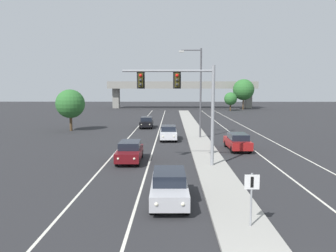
% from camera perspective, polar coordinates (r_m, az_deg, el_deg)
% --- Properties ---
extents(median_island, '(2.40, 110.00, 0.15)m').
position_cam_1_polar(median_island, '(26.42, 7.11, -5.65)').
color(median_island, '#9E9B93').
rests_on(median_island, ground).
extents(lane_stripe_oncoming_center, '(0.14, 100.00, 0.01)m').
position_cam_1_polar(lane_stripe_oncoming_center, '(33.19, -2.35, -3.18)').
color(lane_stripe_oncoming_center, silver).
rests_on(lane_stripe_oncoming_center, ground).
extents(lane_stripe_receding_center, '(0.14, 100.00, 0.01)m').
position_cam_1_polar(lane_stripe_receding_center, '(34.01, 13.69, -3.13)').
color(lane_stripe_receding_center, silver).
rests_on(lane_stripe_receding_center, ground).
extents(edge_stripe_left, '(0.14, 100.00, 0.01)m').
position_cam_1_polar(edge_stripe_left, '(33.52, -8.00, -3.14)').
color(edge_stripe_left, silver).
rests_on(edge_stripe_left, ground).
extents(edge_stripe_right, '(0.14, 100.00, 0.01)m').
position_cam_1_polar(edge_stripe_right, '(34.90, 18.99, -3.06)').
color(edge_stripe_right, silver).
rests_on(edge_stripe_right, ground).
extents(overhead_signal_mast, '(6.56, 0.44, 7.20)m').
position_cam_1_polar(overhead_signal_mast, '(22.85, 3.00, 5.62)').
color(overhead_signal_mast, gray).
rests_on(overhead_signal_mast, median_island).
extents(median_sign_post, '(0.60, 0.10, 2.20)m').
position_cam_1_polar(median_sign_post, '(13.50, 14.70, -11.32)').
color(median_sign_post, gray).
rests_on(median_sign_post, median_island).
extents(street_lamp_median, '(2.58, 0.28, 10.00)m').
position_cam_1_polar(street_lamp_median, '(36.34, 5.51, 6.83)').
color(street_lamp_median, '#4C4C51').
rests_on(street_lamp_median, median_island).
extents(car_oncoming_silver, '(1.87, 4.49, 1.58)m').
position_cam_1_polar(car_oncoming_silver, '(16.33, 0.23, -10.72)').
color(car_oncoming_silver, '#B7B7BC').
rests_on(car_oncoming_silver, ground).
extents(car_oncoming_darkred, '(1.88, 4.49, 1.58)m').
position_cam_1_polar(car_oncoming_darkred, '(25.26, -6.84, -4.49)').
color(car_oncoming_darkred, '#5B0F14').
rests_on(car_oncoming_darkred, ground).
extents(car_oncoming_white, '(1.88, 4.49, 1.58)m').
position_cam_1_polar(car_oncoming_white, '(35.55, 0.08, -1.18)').
color(car_oncoming_white, silver).
rests_on(car_oncoming_white, ground).
extents(car_oncoming_black, '(1.90, 4.50, 1.58)m').
position_cam_1_polar(car_oncoming_black, '(46.61, -3.86, 0.69)').
color(car_oncoming_black, black).
rests_on(car_oncoming_black, ground).
extents(car_receding_red, '(1.90, 4.50, 1.58)m').
position_cam_1_polar(car_receding_red, '(30.38, 12.31, -2.70)').
color(car_receding_red, maroon).
rests_on(car_receding_red, ground).
extents(overpass_bridge, '(42.40, 6.40, 7.65)m').
position_cam_1_polar(overpass_bridge, '(92.98, 2.53, 6.77)').
color(overpass_bridge, gray).
rests_on(overpass_bridge, ground).
extents(tree_far_left_b, '(3.87, 3.87, 5.60)m').
position_cam_1_polar(tree_far_left_b, '(44.94, -17.06, 3.81)').
color(tree_far_left_b, '#4C3823').
rests_on(tree_far_left_b, ground).
extents(tree_far_right_a, '(3.26, 3.26, 4.72)m').
position_cam_1_polar(tree_far_right_a, '(83.32, 11.12, 4.80)').
color(tree_far_right_a, '#4C3823').
rests_on(tree_far_right_a, ground).
extents(tree_far_right_b, '(5.67, 5.67, 8.20)m').
position_cam_1_polar(tree_far_right_b, '(89.00, 13.33, 6.33)').
color(tree_far_right_b, '#4C3823').
rests_on(tree_far_right_b, ground).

